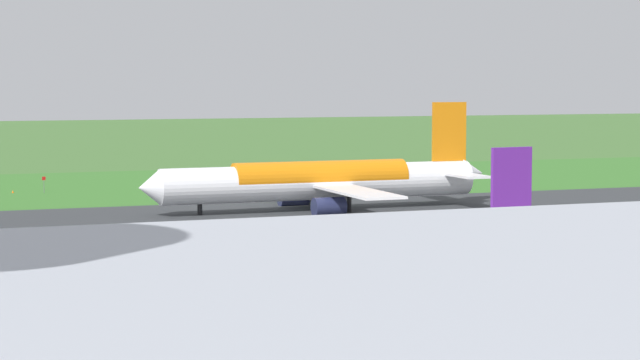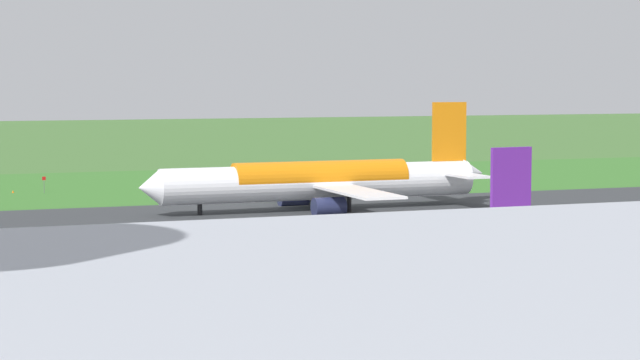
{
  "view_description": "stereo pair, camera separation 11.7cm",
  "coord_description": "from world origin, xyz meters",
  "views": [
    {
      "loc": [
        50.13,
        161.68,
        19.27
      ],
      "look_at": [
        -10.11,
        0.0,
        4.5
      ],
      "focal_mm": 66.2,
      "sensor_mm": 36.0,
      "label": 1
    },
    {
      "loc": [
        50.02,
        161.72,
        19.27
      ],
      "look_at": [
        -10.11,
        0.0,
        4.5
      ],
      "focal_mm": 66.2,
      "sensor_mm": 36.0,
      "label": 2
    }
  ],
  "objects": [
    {
      "name": "grass_verge_foreground",
      "position": [
        0.0,
        -43.9,
        0.02
      ],
      "size": [
        600.0,
        80.0,
        0.04
      ],
      "primitive_type": "cube",
      "color": "#346B27",
      "rests_on": "ground"
    },
    {
      "name": "service_truck_baggage",
      "position": [
        -27.58,
        31.96,
        1.4
      ],
      "size": [
        5.97,
        2.74,
        2.65
      ],
      "color": "black",
      "rests_on": "ground"
    },
    {
      "name": "ground_plane",
      "position": [
        0.0,
        0.0,
        0.0
      ],
      "size": [
        800.0,
        800.0,
        0.0
      ],
      "primitive_type": "plane",
      "color": "#3D662D"
    },
    {
      "name": "traffic_cone_orange",
      "position": [
        29.56,
        -42.91,
        0.28
      ],
      "size": [
        0.4,
        0.4,
        0.55
      ],
      "primitive_type": "cone",
      "color": "orange",
      "rests_on": "ground"
    },
    {
      "name": "runway_asphalt",
      "position": [
        0.0,
        0.0,
        0.03
      ],
      "size": [
        600.0,
        30.44,
        0.06
      ],
      "primitive_type": "cube",
      "color": "#2D3033",
      "rests_on": "ground"
    },
    {
      "name": "airliner_parked_mid",
      "position": [
        10.22,
        64.34,
        3.49
      ],
      "size": [
        43.79,
        35.92,
        12.78
      ],
      "color": "white",
      "rests_on": "ground"
    },
    {
      "name": "service_car_followme",
      "position": [
        14.23,
        40.08,
        0.84
      ],
      "size": [
        2.27,
        4.37,
        1.62
      ],
      "color": "#B21914",
      "rests_on": "ground"
    },
    {
      "name": "airliner_main",
      "position": [
        -10.49,
        -0.0,
        4.35
      ],
      "size": [
        53.97,
        44.03,
        15.88
      ],
      "color": "white",
      "rests_on": "ground"
    },
    {
      "name": "no_stopping_sign",
      "position": [
        24.62,
        -40.82,
        1.68
      ],
      "size": [
        0.6,
        0.1,
        2.84
      ],
      "color": "slate",
      "rests_on": "ground"
    },
    {
      "name": "apron_concrete",
      "position": [
        0.0,
        67.14,
        0.03
      ],
      "size": [
        440.0,
        110.0,
        0.05
      ],
      "primitive_type": "cube",
      "color": "gray",
      "rests_on": "ground"
    }
  ]
}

